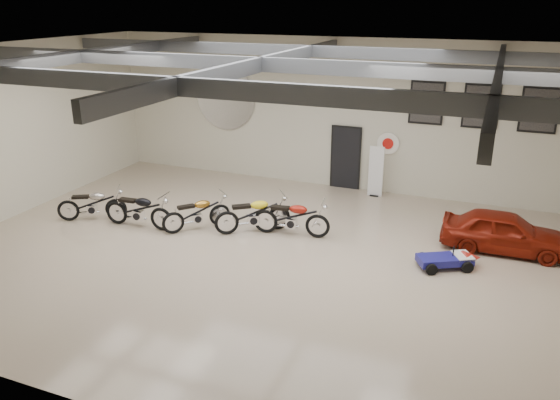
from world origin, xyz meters
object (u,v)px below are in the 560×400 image
at_px(banner_stand, 376,171).
at_px(motorcycle_red, 291,217).
at_px(motorcycle_black, 138,209).
at_px(motorcycle_gold, 197,212).
at_px(go_kart, 450,257).
at_px(motorcycle_silver, 92,204).
at_px(motorcycle_yellow, 253,213).
at_px(vintage_car, 505,232).

height_order(banner_stand, motorcycle_red, banner_stand).
xyz_separation_m(banner_stand, motorcycle_black, (-5.66, -5.09, -0.33)).
relative_size(motorcycle_gold, go_kart, 1.23).
height_order(banner_stand, motorcycle_black, banner_stand).
relative_size(motorcycle_silver, motorcycle_black, 0.93).
relative_size(motorcycle_black, motorcycle_yellow, 1.00).
relative_size(motorcycle_gold, motorcycle_red, 0.94).
distance_m(banner_stand, go_kart, 5.26).
bearing_deg(banner_stand, motorcycle_yellow, -121.35).
bearing_deg(motorcycle_red, vintage_car, 3.27).
height_order(motorcycle_black, motorcycle_red, motorcycle_black).
distance_m(motorcycle_yellow, vintage_car, 6.62).
xyz_separation_m(motorcycle_silver, motorcycle_black, (1.59, 0.05, 0.04)).
distance_m(motorcycle_yellow, go_kart, 5.33).
bearing_deg(go_kart, vintage_car, 22.80).
height_order(motorcycle_gold, vintage_car, vintage_car).
relative_size(motorcycle_black, vintage_car, 0.67).
height_order(motorcycle_gold, motorcycle_yellow, motorcycle_yellow).
relative_size(motorcycle_yellow, motorcycle_red, 1.01).
relative_size(motorcycle_black, go_kart, 1.32).
distance_m(motorcycle_black, go_kart, 8.51).
bearing_deg(motorcycle_gold, banner_stand, 0.89).
bearing_deg(vintage_car, banner_stand, 52.69).
bearing_deg(vintage_car, motorcycle_black, 101.53).
bearing_deg(motorcycle_silver, motorcycle_black, -25.62).
xyz_separation_m(banner_stand, motorcycle_yellow, (-2.51, -4.19, -0.33)).
height_order(motorcycle_black, motorcycle_yellow, motorcycle_yellow).
bearing_deg(motorcycle_gold, motorcycle_black, 148.39).
relative_size(banner_stand, motorcycle_red, 0.84).
relative_size(motorcycle_gold, vintage_car, 0.62).
distance_m(motorcycle_silver, go_kart, 10.09).
xyz_separation_m(motorcycle_silver, vintage_car, (11.23, 2.23, 0.03)).
height_order(motorcycle_black, vintage_car, motorcycle_black).
distance_m(banner_stand, motorcycle_gold, 6.15).
xyz_separation_m(motorcycle_black, motorcycle_red, (4.23, 1.08, -0.00)).
height_order(motorcycle_silver, go_kart, motorcycle_silver).
relative_size(motorcycle_silver, go_kart, 1.23).
xyz_separation_m(motorcycle_silver, go_kart, (10.06, 0.75, -0.22)).
bearing_deg(motorcycle_silver, go_kart, -23.31).
relative_size(motorcycle_silver, motorcycle_yellow, 0.93).
distance_m(motorcycle_silver, motorcycle_red, 5.92).
distance_m(banner_stand, motorcycle_red, 4.27).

